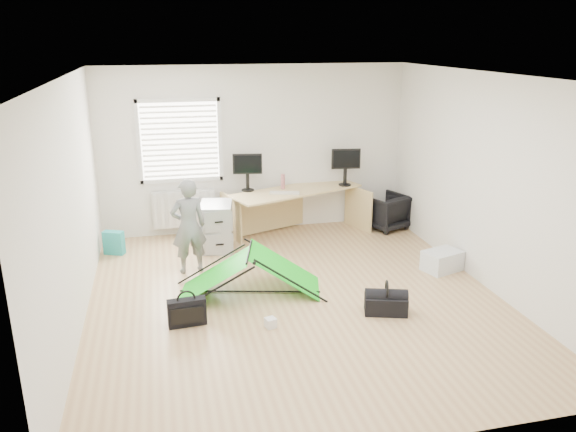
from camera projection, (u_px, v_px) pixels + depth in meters
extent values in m
plane|color=tan|center=(295.00, 298.00, 7.00)|extent=(5.50, 5.50, 0.00)
cube|color=silver|center=(255.00, 150.00, 9.14)|extent=(5.00, 0.02, 2.70)
cube|color=silver|center=(180.00, 141.00, 8.78)|extent=(1.20, 0.06, 1.20)
cube|color=silver|center=(184.00, 209.00, 9.08)|extent=(1.00, 0.12, 0.60)
cube|color=tan|center=(296.00, 212.00, 9.20)|extent=(2.29, 1.41, 0.74)
cube|color=#ABAEB1|center=(217.00, 226.00, 8.52)|extent=(0.56, 0.69, 0.72)
cube|color=black|center=(248.00, 177.00, 8.96)|extent=(0.47, 0.18, 0.44)
cube|color=black|center=(345.00, 172.00, 9.28)|extent=(0.48, 0.16, 0.45)
cube|color=beige|center=(285.00, 193.00, 8.86)|extent=(0.50, 0.28, 0.02)
cylinder|color=#AB5F66|center=(283.00, 181.00, 9.10)|extent=(0.08, 0.08, 0.24)
imported|color=black|center=(386.00, 211.00, 9.46)|extent=(0.82, 0.83, 0.59)
imported|color=slate|center=(189.00, 226.00, 7.59)|extent=(0.53, 0.39, 1.32)
cube|color=silver|center=(442.00, 261.00, 7.79)|extent=(0.59, 0.49, 0.28)
cube|color=teal|center=(114.00, 243.00, 8.36)|extent=(0.33, 0.24, 0.35)
cube|color=black|center=(187.00, 312.00, 6.30)|extent=(0.43, 0.16, 0.32)
cube|color=silver|center=(271.00, 323.00, 6.28)|extent=(0.14, 0.14, 0.11)
cube|color=black|center=(386.00, 305.00, 6.59)|extent=(0.55, 0.39, 0.22)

